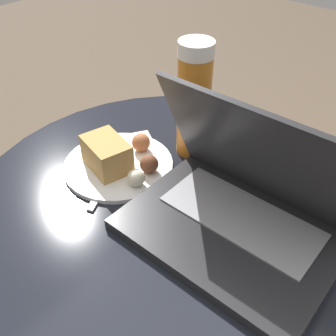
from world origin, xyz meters
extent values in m
cylinder|color=#9E9EA3|center=(0.00, 0.00, 0.26)|extent=(0.08, 0.08, 0.49)
cylinder|color=black|center=(0.00, 0.00, 0.52)|extent=(0.76, 0.76, 0.02)
cube|color=silver|center=(-0.13, 0.01, 0.53)|extent=(0.24, 0.22, 0.00)
cube|color=#232326|center=(0.12, -0.02, 0.54)|extent=(0.34, 0.24, 0.02)
cube|color=gray|center=(0.12, 0.02, 0.55)|extent=(0.26, 0.12, 0.00)
cube|color=#232326|center=(0.12, 0.05, 0.65)|extent=(0.33, 0.11, 0.21)
cube|color=black|center=(0.12, 0.05, 0.65)|extent=(0.31, 0.09, 0.19)
cylinder|color=#C6701E|center=(-0.07, 0.13, 0.63)|extent=(0.06, 0.06, 0.20)
cylinder|color=white|center=(-0.07, 0.13, 0.75)|extent=(0.07, 0.07, 0.03)
cylinder|color=white|center=(-0.14, -0.01, 0.53)|extent=(0.21, 0.21, 0.01)
cube|color=tan|center=(-0.15, -0.03, 0.57)|extent=(0.11, 0.09, 0.06)
sphere|color=#9E5B38|center=(-0.14, 0.05, 0.55)|extent=(0.04, 0.04, 0.04)
sphere|color=beige|center=(-0.07, -0.03, 0.55)|extent=(0.03, 0.03, 0.03)
sphere|color=brown|center=(-0.08, 0.01, 0.55)|extent=(0.04, 0.04, 0.04)
cube|color=#B2B2B7|center=(-0.12, -0.07, 0.53)|extent=(0.07, 0.13, 0.00)
cube|color=#B2B2B7|center=(-0.16, 0.02, 0.53)|extent=(0.05, 0.06, 0.00)
camera|label=1|loc=(0.33, -0.40, 1.01)|focal=42.00mm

